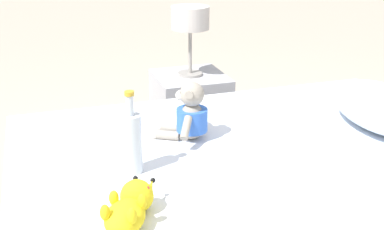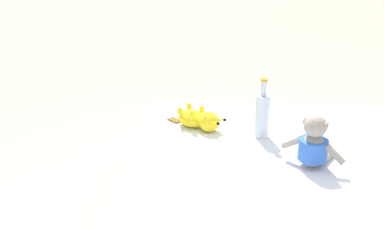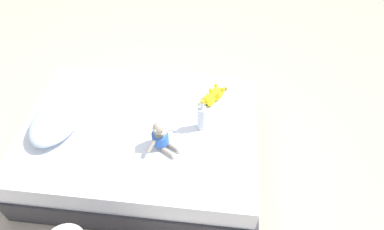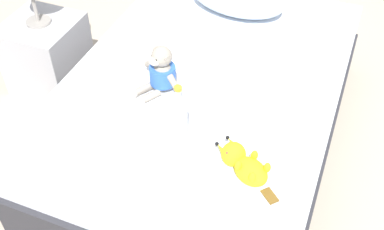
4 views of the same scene
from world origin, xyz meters
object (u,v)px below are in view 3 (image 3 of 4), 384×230
at_px(pillow, 58,118).
at_px(plush_yellow_creature, 213,96).
at_px(bed, 143,145).
at_px(plush_monkey, 161,137).
at_px(glass_bottle, 202,118).

distance_m(pillow, plush_yellow_creature, 1.22).
distance_m(bed, plush_monkey, 0.43).
relative_size(bed, plush_yellow_creature, 6.06).
bearing_deg(pillow, glass_bottle, -84.98).
relative_size(bed, glass_bottle, 6.38).
height_order(pillow, glass_bottle, glass_bottle).
bearing_deg(pillow, bed, -85.37).
bearing_deg(glass_bottle, plush_monkey, 127.34).
bearing_deg(plush_monkey, pillow, 82.25).
distance_m(bed, glass_bottle, 0.59).
bearing_deg(bed, plush_monkey, -127.72).
xyz_separation_m(bed, glass_bottle, (0.05, -0.48, 0.35)).
height_order(bed, glass_bottle, glass_bottle).
height_order(plush_monkey, plush_yellow_creature, plush_monkey).
xyz_separation_m(bed, plush_yellow_creature, (0.35, -0.54, 0.29)).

